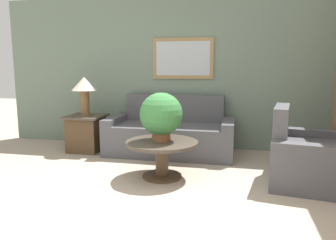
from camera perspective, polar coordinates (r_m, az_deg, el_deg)
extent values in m
plane|color=tan|center=(3.11, -5.94, -17.57)|extent=(20.00, 20.00, 0.00)
cube|color=slate|center=(5.68, 3.24, 8.27)|extent=(6.68, 0.06, 2.60)
cube|color=#997A4C|center=(5.64, 2.62, 10.66)|extent=(1.04, 0.03, 0.69)
cube|color=#B2BCC6|center=(5.63, 2.59, 10.66)|extent=(0.92, 0.01, 0.57)
cube|color=#4C4C51|center=(5.29, 0.37, -3.37)|extent=(1.66, 0.93, 0.48)
cube|color=#4C4C51|center=(5.58, 1.18, 2.14)|extent=(1.66, 0.16, 0.44)
cube|color=#4C4C51|center=(5.53, -9.01, -2.38)|extent=(0.18, 0.93, 0.58)
cube|color=#4C4C51|center=(5.17, 10.42, -3.24)|extent=(0.18, 0.93, 0.58)
cube|color=#4C4C51|center=(4.34, 23.48, -6.97)|extent=(0.97, 0.87, 0.48)
cube|color=#4C4C51|center=(4.24, 19.13, -0.65)|extent=(0.28, 0.76, 0.44)
cube|color=#4C4C51|center=(3.89, 23.75, -8.09)|extent=(0.88, 0.32, 0.58)
cube|color=#4C4C51|center=(4.78, 23.34, -4.90)|extent=(0.88, 0.32, 0.58)
cylinder|color=#4C3823|center=(4.25, -1.04, -9.72)|extent=(0.50, 0.50, 0.03)
cylinder|color=#4C3823|center=(4.19, -1.05, -6.93)|extent=(0.16, 0.16, 0.40)
cylinder|color=#473D33|center=(4.13, -1.06, -3.99)|extent=(0.91, 0.91, 0.04)
cube|color=#4C3823|center=(5.65, -14.06, -2.41)|extent=(0.51, 0.51, 0.57)
cube|color=#473D33|center=(5.59, -14.18, 0.61)|extent=(0.60, 0.60, 0.03)
cylinder|color=brown|center=(5.59, -14.19, 0.89)|extent=(0.21, 0.21, 0.02)
cylinder|color=brown|center=(5.56, -14.27, 2.99)|extent=(0.15, 0.15, 0.39)
cone|color=beige|center=(5.54, -14.40, 6.14)|extent=(0.41, 0.41, 0.22)
cylinder|color=brown|center=(4.14, -1.19, -2.69)|extent=(0.23, 0.23, 0.14)
sphere|color=#387A3D|center=(4.09, -1.20, 1.05)|extent=(0.54, 0.54, 0.54)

